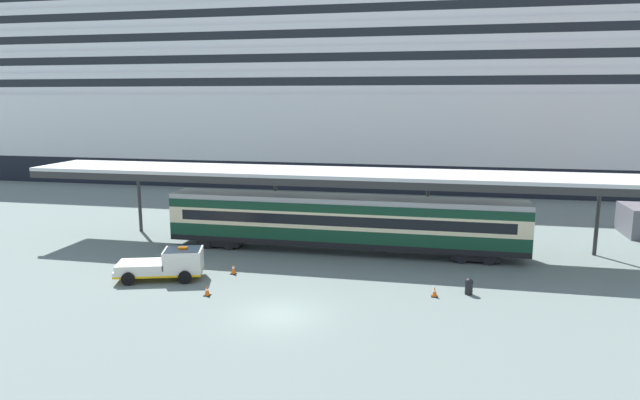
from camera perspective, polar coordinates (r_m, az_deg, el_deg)
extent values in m
plane|color=slate|center=(29.22, -4.34, -11.75)|extent=(400.00, 400.00, 0.00)
cube|color=black|center=(80.34, 8.79, 3.64)|extent=(162.29, 30.87, 3.44)
cube|color=silver|center=(79.88, 8.91, 7.73)|extent=(162.29, 30.87, 8.04)
cube|color=silver|center=(79.83, 9.02, 11.62)|extent=(149.31, 28.40, 2.82)
cube|color=black|center=(65.71, 8.38, 12.05)|extent=(142.82, 0.12, 1.01)
cube|color=silver|center=(79.94, 9.08, 13.64)|extent=(143.34, 27.26, 2.82)
cube|color=black|center=(66.42, 8.48, 14.47)|extent=(137.10, 0.12, 1.01)
cube|color=silver|center=(80.16, 9.14, 15.65)|extent=(137.36, 26.13, 2.82)
cube|color=black|center=(67.25, 8.57, 16.82)|extent=(131.39, 0.12, 1.01)
cube|color=silver|center=(80.47, 9.20, 17.64)|extent=(131.39, 24.99, 2.82)
cube|color=black|center=(68.19, 8.67, 19.12)|extent=(125.68, 0.12, 1.01)
cube|color=silver|center=(80.88, 9.26, 19.62)|extent=(125.42, 23.86, 2.82)
cube|color=beige|center=(39.77, 2.53, 2.80)|extent=(47.24, 5.68, 0.25)
cube|color=#2B2B2B|center=(37.15, 1.85, 1.68)|extent=(47.24, 0.20, 0.50)
cylinder|color=#2B2B2B|center=(48.53, -18.11, 0.16)|extent=(0.28, 0.28, 5.62)
cylinder|color=#2B2B2B|center=(43.90, -4.61, -0.39)|extent=(0.28, 0.28, 5.62)
cylinder|color=#2B2B2B|center=(42.16, 10.99, -1.00)|extent=(0.28, 0.28, 5.62)
cylinder|color=#2B2B2B|center=(43.66, 26.68, -1.54)|extent=(0.28, 0.28, 5.62)
cube|color=black|center=(40.23, 2.36, -4.23)|extent=(25.62, 2.80, 0.40)
cube|color=#0F3823|center=(40.07, 2.37, -3.33)|extent=(25.62, 2.80, 0.90)
cube|color=beige|center=(39.84, 2.38, -1.86)|extent=(25.62, 2.80, 1.20)
cube|color=black|center=(38.51, 2.05, -2.21)|extent=(23.57, 0.08, 0.72)
cube|color=#0F3823|center=(39.66, 2.39, -0.59)|extent=(25.62, 2.80, 0.60)
cube|color=#A7A7A7|center=(39.57, 2.40, 0.09)|extent=(25.62, 2.69, 0.36)
cube|color=black|center=(42.77, -9.95, -4.05)|extent=(3.20, 2.35, 0.50)
cylinder|color=black|center=(42.06, -11.69, -4.39)|extent=(0.84, 0.12, 0.84)
cylinder|color=black|center=(41.39, -9.39, -4.56)|extent=(0.84, 0.12, 0.84)
cube|color=black|center=(39.94, 15.58, -5.31)|extent=(3.20, 2.35, 0.50)
cylinder|color=black|center=(38.76, 14.35, -5.78)|extent=(0.84, 0.12, 0.84)
cylinder|color=black|center=(38.89, 17.02, -5.86)|extent=(0.84, 0.12, 0.84)
cube|color=silver|center=(35.81, -16.18, -6.95)|extent=(5.56, 3.45, 0.36)
cube|color=#F2B20C|center=(35.85, -16.17, -7.14)|extent=(5.56, 3.46, 0.12)
cube|color=silver|center=(35.35, -13.91, -5.82)|extent=(2.75, 2.51, 1.10)
cube|color=#19232D|center=(35.26, -13.94, -5.28)|extent=(2.53, 2.37, 0.44)
cube|color=orange|center=(35.19, -13.96, -4.84)|extent=(0.59, 0.36, 0.16)
cube|color=silver|center=(35.92, -17.85, -6.38)|extent=(3.35, 2.69, 0.36)
cylinder|color=black|center=(36.53, -13.30, -6.76)|extent=(0.84, 0.47, 0.80)
cylinder|color=black|center=(34.64, -13.75, -7.73)|extent=(0.84, 0.47, 0.80)
cylinder|color=black|center=(37.14, -18.42, -6.74)|extent=(0.84, 0.47, 0.80)
cylinder|color=black|center=(35.29, -19.15, -7.68)|extent=(0.84, 0.47, 0.80)
cube|color=black|center=(32.32, 11.70, -9.69)|extent=(0.36, 0.36, 0.04)
cone|color=#EA590F|center=(32.22, 11.72, -9.20)|extent=(0.30, 0.30, 0.55)
cylinder|color=white|center=(32.21, 11.72, -9.15)|extent=(0.17, 0.17, 0.08)
cube|color=black|center=(32.46, -11.53, -9.59)|extent=(0.36, 0.36, 0.04)
cone|color=#EA590F|center=(32.36, -11.55, -9.08)|extent=(0.30, 0.30, 0.58)
cylinder|color=white|center=(32.35, -11.56, -9.03)|extent=(0.17, 0.17, 0.08)
cube|color=black|center=(35.98, -8.91, -7.50)|extent=(0.36, 0.36, 0.04)
cone|color=#EA590F|center=(35.87, -8.92, -6.95)|extent=(0.30, 0.30, 0.69)
cylinder|color=white|center=(35.86, -8.93, -6.89)|extent=(0.17, 0.17, 0.10)
cylinder|color=black|center=(33.03, 15.08, -8.79)|extent=(0.44, 0.44, 0.70)
sphere|color=black|center=(32.91, 15.11, -8.18)|extent=(0.48, 0.48, 0.48)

